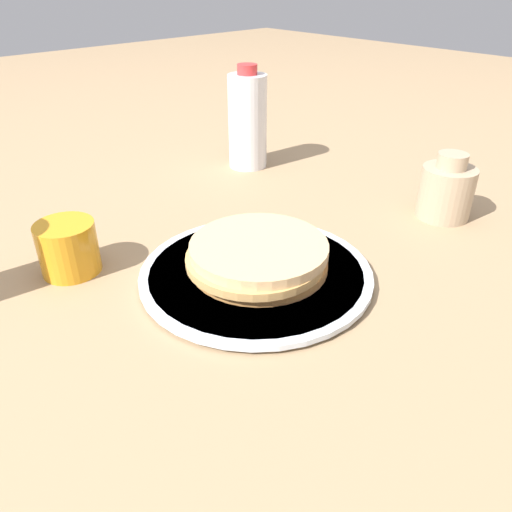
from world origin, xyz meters
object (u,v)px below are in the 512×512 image
at_px(juice_glass, 68,248).
at_px(water_bottle_mid, 248,121).
at_px(pancake_stack, 258,256).
at_px(cream_jug, 446,190).
at_px(plate, 256,273).

relative_size(juice_glass, water_bottle_mid, 0.39).
xyz_separation_m(pancake_stack, cream_jug, (-0.07, -0.34, 0.01)).
bearing_deg(cream_jug, pancake_stack, 77.80).
xyz_separation_m(plate, juice_glass, (0.18, 0.17, 0.03)).
distance_m(pancake_stack, juice_glass, 0.25).
height_order(juice_glass, cream_jug, cream_jug).
relative_size(plate, juice_glass, 3.92).
xyz_separation_m(juice_glass, cream_jug, (-0.25, -0.51, 0.01)).
bearing_deg(water_bottle_mid, plate, 139.10).
height_order(plate, water_bottle_mid, water_bottle_mid).
distance_m(juice_glass, water_bottle_mid, 0.46).
height_order(pancake_stack, water_bottle_mid, water_bottle_mid).
distance_m(cream_jug, water_bottle_mid, 0.39).
bearing_deg(water_bottle_mid, juice_glass, 106.97).
relative_size(plate, cream_jug, 2.86).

